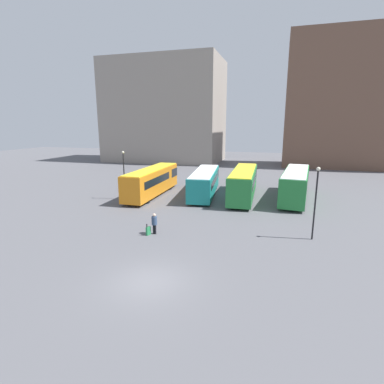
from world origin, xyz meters
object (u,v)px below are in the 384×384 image
at_px(bus_2, 244,182).
at_px(lamp_post_0, 124,171).
at_px(bus_1, 205,182).
at_px(lamp_post_1, 316,197).
at_px(suitcase, 148,231).
at_px(bus_0, 152,181).
at_px(traveler, 154,222).
at_px(bus_3, 295,183).

distance_m(bus_2, lamp_post_0, 13.70).
relative_size(bus_1, lamp_post_1, 2.17).
bearing_deg(lamp_post_1, lamp_post_0, 160.10).
relative_size(bus_2, suitcase, 13.00).
bearing_deg(lamp_post_1, bus_0, 150.01).
height_order(bus_1, lamp_post_1, lamp_post_1).
distance_m(traveler, suitcase, 0.83).
relative_size(bus_0, bus_2, 0.98).
bearing_deg(traveler, bus_1, 15.24).
distance_m(bus_1, bus_2, 4.66).
height_order(bus_2, bus_3, bus_3).
distance_m(bus_3, lamp_post_0, 19.41).
relative_size(bus_1, bus_2, 0.97).
height_order(bus_1, suitcase, bus_1).
distance_m(bus_0, lamp_post_1, 19.93).
bearing_deg(suitcase, bus_0, 39.56).
bearing_deg(traveler, lamp_post_0, 56.69).
bearing_deg(bus_0, lamp_post_1, -121.06).
distance_m(traveler, lamp_post_1, 12.10).
xyz_separation_m(bus_0, lamp_post_1, (17.22, -9.94, 1.45)).
relative_size(bus_0, bus_1, 1.01).
height_order(lamp_post_0, lamp_post_1, lamp_post_0).
xyz_separation_m(traveler, lamp_post_0, (-7.62, 9.24, 2.25)).
distance_m(bus_0, bus_3, 16.64).
bearing_deg(bus_0, bus_2, -81.32).
relative_size(traveler, suitcase, 1.77).
relative_size(suitcase, lamp_post_0, 0.17).
distance_m(bus_0, suitcase, 13.65).
xyz_separation_m(suitcase, lamp_post_0, (-7.25, 9.60, 2.91)).
height_order(bus_0, lamp_post_0, lamp_post_0).
relative_size(bus_0, lamp_post_0, 2.17).
height_order(bus_3, lamp_post_1, lamp_post_1).
distance_m(bus_2, bus_3, 5.81).
bearing_deg(bus_2, bus_1, 87.11).
relative_size(bus_1, suitcase, 12.61).
relative_size(lamp_post_0, lamp_post_1, 1.01).
distance_m(traveler, lamp_post_0, 12.19).
distance_m(bus_1, suitcase, 14.52).
height_order(traveler, lamp_post_0, lamp_post_0).
bearing_deg(bus_3, bus_2, 104.33).
bearing_deg(lamp_post_1, bus_1, 133.45).
height_order(bus_1, traveler, bus_1).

